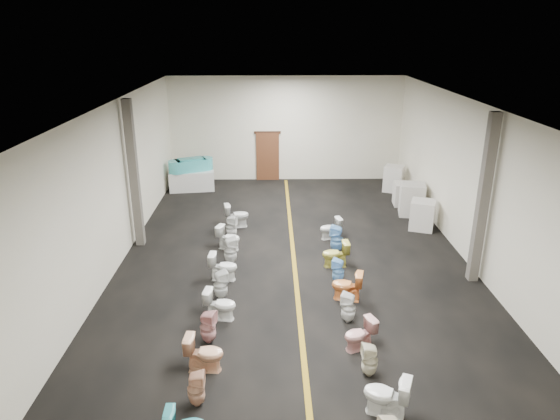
# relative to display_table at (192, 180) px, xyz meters

# --- Properties ---
(floor) EXTENTS (16.00, 16.00, 0.00)m
(floor) POSITION_rel_display_table_xyz_m (3.96, -6.56, -0.40)
(floor) COLOR black
(floor) RESTS_ON ground
(ceiling) EXTENTS (16.00, 16.00, 0.00)m
(ceiling) POSITION_rel_display_table_xyz_m (3.96, -6.56, 4.10)
(ceiling) COLOR black
(ceiling) RESTS_ON ground
(wall_back) EXTENTS (10.00, 0.00, 10.00)m
(wall_back) POSITION_rel_display_table_xyz_m (3.96, 1.44, 1.85)
(wall_back) COLOR beige
(wall_back) RESTS_ON ground
(wall_front) EXTENTS (10.00, 0.00, 10.00)m
(wall_front) POSITION_rel_display_table_xyz_m (3.96, -14.56, 1.85)
(wall_front) COLOR beige
(wall_front) RESTS_ON ground
(wall_left) EXTENTS (0.00, 16.00, 16.00)m
(wall_left) POSITION_rel_display_table_xyz_m (-1.04, -6.56, 1.85)
(wall_left) COLOR beige
(wall_left) RESTS_ON ground
(wall_right) EXTENTS (0.00, 16.00, 16.00)m
(wall_right) POSITION_rel_display_table_xyz_m (8.96, -6.56, 1.85)
(wall_right) COLOR beige
(wall_right) RESTS_ON ground
(aisle_stripe) EXTENTS (0.12, 15.60, 0.01)m
(aisle_stripe) POSITION_rel_display_table_xyz_m (3.96, -6.56, -0.40)
(aisle_stripe) COLOR olive
(aisle_stripe) RESTS_ON floor
(back_door) EXTENTS (1.00, 0.10, 2.10)m
(back_door) POSITION_rel_display_table_xyz_m (3.16, 1.38, 0.65)
(back_door) COLOR #562D19
(back_door) RESTS_ON floor
(door_frame) EXTENTS (1.15, 0.08, 0.10)m
(door_frame) POSITION_rel_display_table_xyz_m (3.16, 1.39, 1.72)
(door_frame) COLOR #331C11
(door_frame) RESTS_ON back_door
(column_left) EXTENTS (0.25, 0.25, 4.50)m
(column_left) POSITION_rel_display_table_xyz_m (-0.79, -5.56, 1.85)
(column_left) COLOR #59544C
(column_left) RESTS_ON floor
(column_right) EXTENTS (0.25, 0.25, 4.50)m
(column_right) POSITION_rel_display_table_xyz_m (8.71, -8.06, 1.85)
(column_right) COLOR #59544C
(column_right) RESTS_ON floor
(display_table) EXTENTS (1.92, 1.14, 0.81)m
(display_table) POSITION_rel_display_table_xyz_m (0.00, 0.00, 0.00)
(display_table) COLOR silver
(display_table) RESTS_ON floor
(bathtub) EXTENTS (1.75, 1.17, 0.55)m
(bathtub) POSITION_rel_display_table_xyz_m (-0.00, 0.00, 0.67)
(bathtub) COLOR #3EB0B5
(bathtub) RESTS_ON display_table
(appliance_crate_a) EXTENTS (0.99, 0.99, 0.98)m
(appliance_crate_a) POSITION_rel_display_table_xyz_m (8.36, -4.46, 0.09)
(appliance_crate_a) COLOR silver
(appliance_crate_a) RESTS_ON floor
(appliance_crate_b) EXTENTS (0.98, 0.98, 1.15)m
(appliance_crate_b) POSITION_rel_display_table_xyz_m (8.36, -3.11, 0.17)
(appliance_crate_b) COLOR beige
(appliance_crate_b) RESTS_ON floor
(appliance_crate_c) EXTENTS (0.82, 0.82, 0.85)m
(appliance_crate_c) POSITION_rel_display_table_xyz_m (8.36, -2.05, 0.02)
(appliance_crate_c) COLOR silver
(appliance_crate_c) RESTS_ON floor
(appliance_crate_d) EXTENTS (0.98, 0.98, 1.06)m
(appliance_crate_d) POSITION_rel_display_table_xyz_m (8.36, -0.33, 0.13)
(appliance_crate_d) COLOR silver
(appliance_crate_d) RESTS_ON floor
(toilet_left_1) EXTENTS (0.33, 0.32, 0.69)m
(toilet_left_1) POSITION_rel_display_table_xyz_m (1.95, -12.71, -0.06)
(toilet_left_1) COLOR tan
(toilet_left_1) RESTS_ON floor
(toilet_left_2) EXTENTS (0.78, 0.48, 0.77)m
(toilet_left_2) POSITION_rel_display_table_xyz_m (1.97, -11.72, -0.02)
(toilet_left_2) COLOR #EDAF85
(toilet_left_2) RESTS_ON floor
(toilet_left_3) EXTENTS (0.43, 0.42, 0.76)m
(toilet_left_3) POSITION_rel_display_table_xyz_m (1.94, -10.80, -0.03)
(toilet_left_3) COLOR #D09393
(toilet_left_3) RESTS_ON floor
(toilet_left_4) EXTENTS (0.78, 0.52, 0.75)m
(toilet_left_4) POSITION_rel_display_table_xyz_m (2.11, -9.87, -0.03)
(toilet_left_4) COLOR white
(toilet_left_4) RESTS_ON floor
(toilet_left_5) EXTENTS (0.46, 0.46, 0.76)m
(toilet_left_5) POSITION_rel_display_table_xyz_m (2.03, -8.96, -0.02)
(toilet_left_5) COLOR silver
(toilet_left_5) RESTS_ON floor
(toilet_left_6) EXTENTS (0.78, 0.49, 0.76)m
(toilet_left_6) POSITION_rel_display_table_xyz_m (2.01, -7.95, -0.02)
(toilet_left_6) COLOR white
(toilet_left_6) RESTS_ON floor
(toilet_left_7) EXTENTS (0.48, 0.47, 0.80)m
(toilet_left_7) POSITION_rel_display_table_xyz_m (2.13, -7.00, -0.00)
(toilet_left_7) COLOR silver
(toilet_left_7) RESTS_ON floor
(toilet_left_8) EXTENTS (0.83, 0.65, 0.74)m
(toilet_left_8) POSITION_rel_display_table_xyz_m (2.00, -5.98, -0.03)
(toilet_left_8) COLOR white
(toilet_left_8) RESTS_ON floor
(toilet_left_9) EXTENTS (0.42, 0.42, 0.77)m
(toilet_left_9) POSITION_rel_display_table_xyz_m (2.02, -5.16, -0.02)
(toilet_left_9) COLOR silver
(toilet_left_9) RESTS_ON floor
(toilet_left_10) EXTENTS (0.88, 0.60, 0.83)m
(toilet_left_10) POSITION_rel_display_table_xyz_m (2.13, -4.18, 0.01)
(toilet_left_10) COLOR silver
(toilet_left_10) RESTS_ON floor
(toilet_right_1) EXTENTS (0.91, 0.73, 0.81)m
(toilet_right_1) POSITION_rel_display_table_xyz_m (5.28, -13.01, 0.00)
(toilet_right_1) COLOR white
(toilet_right_1) RESTS_ON floor
(toilet_right_2) EXTENTS (0.33, 0.32, 0.70)m
(toilet_right_2) POSITION_rel_display_table_xyz_m (5.20, -11.95, -0.06)
(toilet_right_2) COLOR beige
(toilet_right_2) RESTS_ON floor
(toilet_right_3) EXTENTS (0.78, 0.62, 0.70)m
(toilet_right_3) POSITION_rel_display_table_xyz_m (5.14, -11.10, -0.06)
(toilet_right_3) COLOR #DE9E9B
(toilet_right_3) RESTS_ON floor
(toilet_right_4) EXTENTS (0.43, 0.43, 0.73)m
(toilet_right_4) POSITION_rel_display_table_xyz_m (5.06, -10.06, -0.04)
(toilet_right_4) COLOR white
(toilet_right_4) RESTS_ON floor
(toilet_right_5) EXTENTS (0.83, 0.60, 0.77)m
(toilet_right_5) POSITION_rel_display_table_xyz_m (5.17, -9.06, -0.02)
(toilet_right_5) COLOR #F48E45
(toilet_right_5) RESTS_ON floor
(toilet_right_6) EXTENTS (0.41, 0.41, 0.70)m
(toilet_right_6) POSITION_rel_display_table_xyz_m (5.07, -8.20, -0.06)
(toilet_right_6) COLOR #7BBBF3
(toilet_right_6) RESTS_ON floor
(toilet_right_7) EXTENTS (0.77, 0.47, 0.76)m
(toilet_right_7) POSITION_rel_display_table_xyz_m (5.11, -7.23, -0.02)
(toilet_right_7) COLOR #CCC24C
(toilet_right_7) RESTS_ON floor
(toilet_right_8) EXTENTS (0.49, 0.48, 0.84)m
(toilet_right_8) POSITION_rel_display_table_xyz_m (5.27, -6.24, 0.01)
(toilet_right_8) COLOR #74B0E9
(toilet_right_8) RESTS_ON floor
(toilet_right_9) EXTENTS (0.76, 0.55, 0.70)m
(toilet_right_9) POSITION_rel_display_table_xyz_m (5.20, -5.25, -0.05)
(toilet_right_9) COLOR silver
(toilet_right_9) RESTS_ON floor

